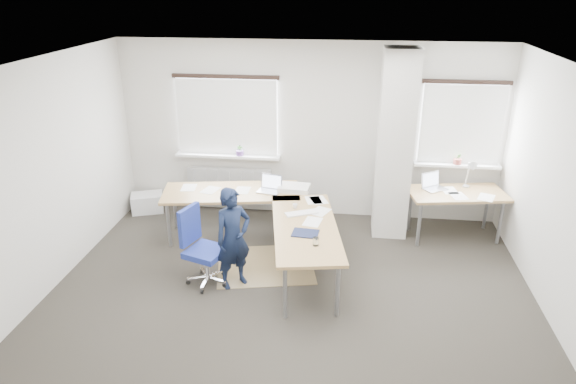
# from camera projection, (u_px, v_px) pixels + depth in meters

# --- Properties ---
(ground) EXTENTS (6.00, 6.00, 0.00)m
(ground) POSITION_uv_depth(u_px,v_px,m) (290.00, 296.00, 6.34)
(ground) COLOR #292621
(ground) RESTS_ON ground
(room_shell) EXTENTS (6.04, 5.04, 2.82)m
(room_shell) POSITION_uv_depth(u_px,v_px,m) (310.00, 151.00, 6.06)
(room_shell) COLOR beige
(room_shell) RESTS_ON ground
(floor_mat) EXTENTS (1.49, 1.33, 0.01)m
(floor_mat) POSITION_uv_depth(u_px,v_px,m) (266.00, 265.00, 7.02)
(floor_mat) COLOR olive
(floor_mat) RESTS_ON ground
(white_crate) EXTENTS (0.60, 0.51, 0.30)m
(white_crate) POSITION_uv_depth(u_px,v_px,m) (147.00, 203.00, 8.61)
(white_crate) COLOR white
(white_crate) RESTS_ON ground
(desk_main) EXTENTS (2.82, 2.63, 0.96)m
(desk_main) POSITION_uv_depth(u_px,v_px,m) (269.00, 209.00, 7.07)
(desk_main) COLOR olive
(desk_main) RESTS_ON ground
(desk_side) EXTENTS (1.50, 0.93, 1.22)m
(desk_side) POSITION_uv_depth(u_px,v_px,m) (456.00, 195.00, 7.56)
(desk_side) COLOR olive
(desk_side) RESTS_ON ground
(task_chair) EXTENTS (0.59, 0.57, 1.03)m
(task_chair) POSITION_uv_depth(u_px,v_px,m) (204.00, 263.00, 6.53)
(task_chair) COLOR navy
(task_chair) RESTS_ON ground
(person) EXTENTS (0.57, 0.56, 1.32)m
(person) POSITION_uv_depth(u_px,v_px,m) (233.00, 238.00, 6.35)
(person) COLOR black
(person) RESTS_ON ground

